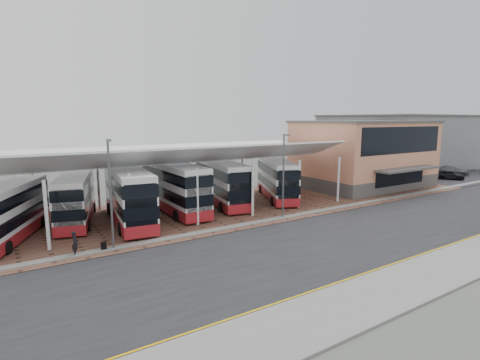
{
  "coord_description": "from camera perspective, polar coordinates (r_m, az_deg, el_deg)",
  "views": [
    {
      "loc": [
        -20.53,
        -20.85,
        9.43
      ],
      "look_at": [
        -0.96,
        9.3,
        3.59
      ],
      "focal_mm": 28.0,
      "sensor_mm": 36.0,
      "label": 1
    }
  ],
  "objects": [
    {
      "name": "yellow_line_far",
      "position": [
        26.65,
        21.42,
        -12.1
      ],
      "size": [
        120.0,
        0.12,
        0.01
      ],
      "primitive_type": "cube",
      "color": "#DCA100",
      "rests_on": "road"
    },
    {
      "name": "warehouse",
      "position": [
        82.02,
        23.88,
        5.46
      ],
      "size": [
        30.5,
        20.5,
        10.25
      ],
      "color": "slate",
      "rests_on": "ground"
    },
    {
      "name": "pedestrian",
      "position": [
        28.73,
        -23.83,
        -8.8
      ],
      "size": [
        0.55,
        0.71,
        1.73
      ],
      "primitive_type": "imported",
      "rotation": [
        0.0,
        0.0,
        1.34
      ],
      "color": "black",
      "rests_on": "forecourt"
    },
    {
      "name": "bus_2",
      "position": [
        35.67,
        -16.61,
        -2.3
      ],
      "size": [
        4.33,
        12.36,
        4.99
      ],
      "rotation": [
        0.0,
        0.0,
        -0.13
      ],
      "color": "white",
      "rests_on": "forecourt"
    },
    {
      "name": "carpark_surface",
      "position": [
        72.14,
        31.16,
        0.42
      ],
      "size": [
        22.0,
        10.0,
        0.08
      ],
      "primitive_type": "cube",
      "color": "black",
      "rests_on": "ground"
    },
    {
      "name": "lamp_west",
      "position": [
        28.35,
        -19.13,
        -1.58
      ],
      "size": [
        0.16,
        0.9,
        8.07
      ],
      "color": "#515457",
      "rests_on": "ground"
    },
    {
      "name": "canopy",
      "position": [
        37.87,
        -10.29,
        3.58
      ],
      "size": [
        37.0,
        11.63,
        7.07
      ],
      "color": "silver",
      "rests_on": "ground"
    },
    {
      "name": "forecourt",
      "position": [
        41.74,
        0.64,
        -3.78
      ],
      "size": [
        72.0,
        16.0,
        0.06
      ],
      "primitive_type": "cube",
      "color": "brown",
      "rests_on": "ground"
    },
    {
      "name": "terminal",
      "position": [
        55.92,
        18.36,
        3.87
      ],
      "size": [
        18.4,
        14.4,
        9.25
      ],
      "color": "#4E4C4A",
      "rests_on": "ground"
    },
    {
      "name": "bus_4",
      "position": [
        41.68,
        -2.83,
        -0.42
      ],
      "size": [
        4.93,
        11.98,
        4.81
      ],
      "rotation": [
        0.0,
        0.0,
        -0.2
      ],
      "color": "white",
      "rests_on": "forecourt"
    },
    {
      "name": "sidewalk",
      "position": [
        25.49,
        25.73,
        -13.27
      ],
      "size": [
        120.0,
        4.0,
        0.14
      ],
      "primitive_type": "cube",
      "color": "slate",
      "rests_on": "ground"
    },
    {
      "name": "bus_0",
      "position": [
        34.28,
        -31.8,
        -4.29
      ],
      "size": [
        6.54,
        10.71,
        4.38
      ],
      "rotation": [
        0.0,
        0.0,
        -0.42
      ],
      "color": "white",
      "rests_on": "forecourt"
    },
    {
      "name": "carpark_car_a",
      "position": [
        67.45,
        29.23,
        0.72
      ],
      "size": [
        3.91,
        4.62,
        1.49
      ],
      "primitive_type": "imported",
      "rotation": [
        0.0,
        0.0,
        0.59
      ],
      "color": "black",
      "rests_on": "carpark_surface"
    },
    {
      "name": "bus_1",
      "position": [
        37.43,
        -23.72,
        -2.6
      ],
      "size": [
        5.31,
        11.02,
        4.43
      ],
      "rotation": [
        0.0,
        0.0,
        -0.28
      ],
      "color": "white",
      "rests_on": "forecourt"
    },
    {
      "name": "carpark_car_b",
      "position": [
        73.19,
        29.6,
        1.26
      ],
      "size": [
        4.46,
        5.35,
        1.46
      ],
      "primitive_type": "imported",
      "rotation": [
        0.0,
        0.0,
        0.57
      ],
      "color": "#585B60",
      "rests_on": "carpark_surface"
    },
    {
      "name": "bus_5",
      "position": [
        44.74,
        5.61,
        0.09
      ],
      "size": [
        7.14,
        11.21,
        4.61
      ],
      "rotation": [
        0.0,
        0.0,
        -0.45
      ],
      "color": "white",
      "rests_on": "forecourt"
    },
    {
      "name": "ground",
      "position": [
        30.74,
        11.13,
        -8.81
      ],
      "size": [
        140.0,
        140.0,
        0.0
      ],
      "primitive_type": "plane",
      "color": "#484B45"
    },
    {
      "name": "lamp_east",
      "position": [
        35.62,
        6.66,
        0.99
      ],
      "size": [
        0.16,
        0.9,
        8.07
      ],
      "color": "#515457",
      "rests_on": "ground"
    },
    {
      "name": "yellow_line_near",
      "position": [
        26.49,
        21.95,
        -12.26
      ],
      "size": [
        120.0,
        0.12,
        0.01
      ],
      "primitive_type": "cube",
      "color": "#DCA100",
      "rests_on": "road"
    },
    {
      "name": "suitcase",
      "position": [
        29.18,
        -20.06,
        -9.43
      ],
      "size": [
        0.36,
        0.26,
        0.62
      ],
      "primitive_type": "cube",
      "color": "black",
      "rests_on": "forecourt"
    },
    {
      "name": "north_kerb",
      "position": [
        35.23,
        4.08,
        -6.2
      ],
      "size": [
        120.0,
        0.8,
        0.14
      ],
      "primitive_type": "cube",
      "color": "slate",
      "rests_on": "ground"
    },
    {
      "name": "road",
      "position": [
        30.07,
        12.48,
        -9.25
      ],
      "size": [
        120.0,
        14.0,
        0.02
      ],
      "primitive_type": "cube",
      "color": "black",
      "rests_on": "ground"
    },
    {
      "name": "bus_3",
      "position": [
        38.88,
        -10.0,
        -1.12
      ],
      "size": [
        3.22,
        12.15,
        4.99
      ],
      "rotation": [
        0.0,
        0.0,
        -0.02
      ],
      "color": "white",
      "rests_on": "forecourt"
    }
  ]
}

